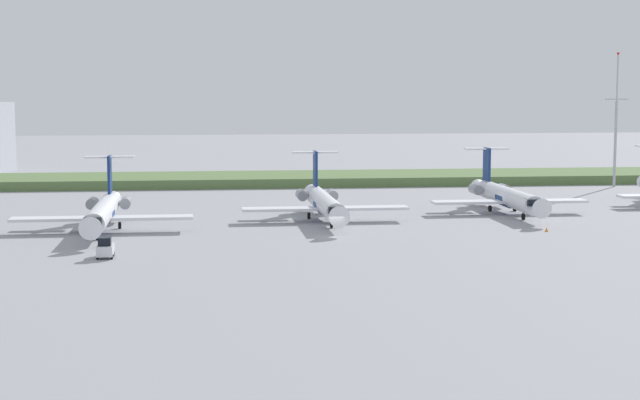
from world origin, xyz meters
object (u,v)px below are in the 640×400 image
regional_jet_second (103,211)px  regional_jet_third (324,202)px  safety_cone_front_marker (547,229)px  regional_jet_fourth (506,196)px  antenna_mast (616,131)px  baggage_tug (105,249)px

regional_jet_second → regional_jet_third: bearing=13.4°
regional_jet_third → safety_cone_front_marker: regional_jet_third is taller
regional_jet_third → regional_jet_fourth: same height
regional_jet_second → safety_cone_front_marker: regional_jet_second is taller
regional_jet_second → regional_jet_fourth: size_ratio=1.00×
regional_jet_fourth → safety_cone_front_marker: size_ratio=56.36×
regional_jet_second → safety_cone_front_marker: size_ratio=56.36×
regional_jet_fourth → antenna_mast: bearing=48.5°
antenna_mast → baggage_tug: size_ratio=7.77×
regional_jet_third → antenna_mast: bearing=34.7°
regional_jet_second → antenna_mast: bearing=28.5°
regional_jet_fourth → safety_cone_front_marker: 19.85m
antenna_mast → baggage_tug: antenna_mast is taller
regional_jet_fourth → safety_cone_front_marker: (-0.75, -19.70, -2.26)m
regional_jet_fourth → baggage_tug: (-54.96, -33.54, -1.53)m
regional_jet_second → regional_jet_third: (29.40, 6.99, 0.00)m
regional_jet_second → baggage_tug: regional_jet_second is taller
regional_jet_second → antenna_mast: (88.96, 48.28, 7.76)m
regional_jet_second → antenna_mast: 101.51m
regional_jet_third → antenna_mast: antenna_mast is taller
regional_jet_fourth → antenna_mast: size_ratio=1.25×
antenna_mast → baggage_tug: bearing=-141.3°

